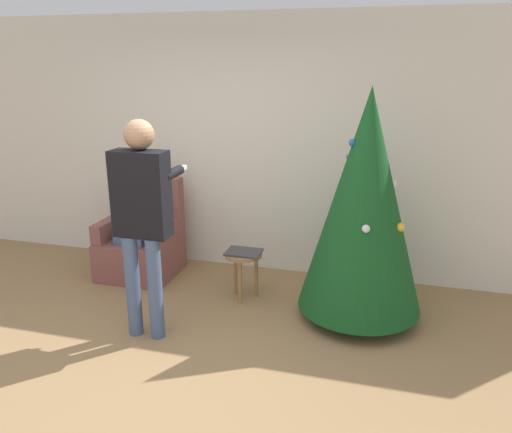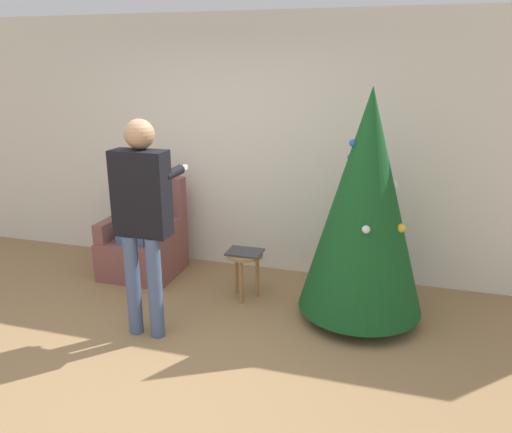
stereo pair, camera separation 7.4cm
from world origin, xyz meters
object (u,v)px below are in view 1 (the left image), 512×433
christmas_tree (365,203)px  person_standing (142,209)px  armchair (142,243)px  side_stool (244,262)px  person_seated (138,215)px

christmas_tree → person_standing: 1.85m
armchair → side_stool: bearing=-13.6°
christmas_tree → person_standing: bearing=-156.1°
christmas_tree → person_seated: 2.40m
armchair → side_stool: 1.28m
person_seated → side_stool: size_ratio=2.63×
armchair → person_seated: 0.33m
armchair → person_standing: 1.51m
armchair → side_stool: size_ratio=2.21×
person_standing → christmas_tree: bearing=23.9°
armchair → person_standing: (0.65, -1.13, 0.75)m
christmas_tree → armchair: size_ratio=1.98×
person_seated → person_standing: bearing=-59.4°
person_seated → side_stool: (1.24, -0.26, -0.29)m
person_standing → side_stool: person_standing is taller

